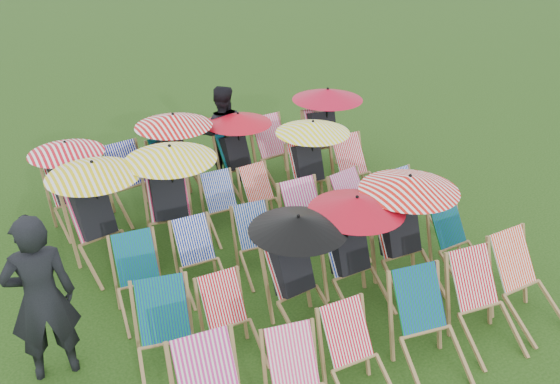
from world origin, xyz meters
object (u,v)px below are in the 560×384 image
deckchair_5 (529,284)px  person_left (41,299)px  deckchair_29 (326,129)px  person_rear (222,133)px

deckchair_5 → person_left: size_ratio=0.53×
deckchair_29 → person_rear: person_rear is taller
person_left → deckchair_29: bearing=-145.9°
deckchair_29 → person_left: bearing=-141.8°
deckchair_29 → deckchair_5: bearing=-83.9°
person_left → person_rear: size_ratio=1.15×
deckchair_5 → person_rear: 5.34m
deckchair_29 → person_left: person_left is taller
person_rear → person_left: bearing=67.9°
deckchair_5 → person_left: 5.22m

